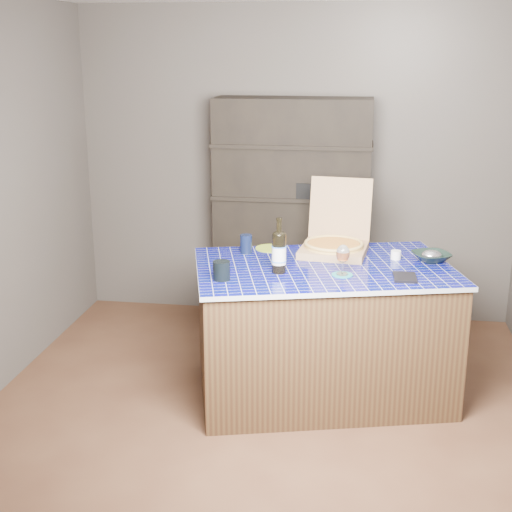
% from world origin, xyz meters
% --- Properties ---
extents(room, '(3.50, 3.50, 3.50)m').
position_xyz_m(room, '(0.00, 0.00, 1.25)').
color(room, brown).
rests_on(room, ground).
extents(shelving_unit, '(1.20, 0.41, 1.80)m').
position_xyz_m(shelving_unit, '(0.00, 1.53, 0.90)').
color(shelving_unit, black).
rests_on(shelving_unit, floor).
extents(kitchen_island, '(1.78, 1.37, 0.86)m').
position_xyz_m(kitchen_island, '(0.33, 0.30, 0.43)').
color(kitchen_island, '#47331C').
rests_on(kitchen_island, floor).
extents(pizza_box, '(0.47, 0.55, 0.46)m').
position_xyz_m(pizza_box, '(0.38, 0.60, 0.93)').
color(pizza_box, '#A78456').
rests_on(pizza_box, kitchen_island).
extents(mead_bottle, '(0.09, 0.09, 0.34)m').
position_xyz_m(mead_bottle, '(0.07, 0.12, 1.00)').
color(mead_bottle, black).
rests_on(mead_bottle, kitchen_island).
extents(teal_trivet, '(0.13, 0.13, 0.01)m').
position_xyz_m(teal_trivet, '(0.45, 0.12, 0.87)').
color(teal_trivet, teal).
rests_on(teal_trivet, kitchen_island).
extents(wine_glass, '(0.08, 0.08, 0.18)m').
position_xyz_m(wine_glass, '(0.45, 0.12, 0.99)').
color(wine_glass, white).
rests_on(wine_glass, teal_trivet).
extents(tumbler, '(0.10, 0.10, 0.11)m').
position_xyz_m(tumbler, '(-0.25, -0.07, 0.92)').
color(tumbler, black).
rests_on(tumbler, kitchen_island).
extents(dvd_case, '(0.14, 0.19, 0.01)m').
position_xyz_m(dvd_case, '(0.81, 0.11, 0.87)').
color(dvd_case, black).
rests_on(dvd_case, kitchen_island).
extents(bowl, '(0.30, 0.30, 0.06)m').
position_xyz_m(bowl, '(0.99, 0.50, 0.89)').
color(bowl, black).
rests_on(bowl, kitchen_island).
extents(foil_contents, '(0.13, 0.11, 0.06)m').
position_xyz_m(foil_contents, '(0.99, 0.50, 0.90)').
color(foil_contents, silver).
rests_on(foil_contents, bowl).
extents(white_jar, '(0.06, 0.06, 0.06)m').
position_xyz_m(white_jar, '(0.77, 0.51, 0.89)').
color(white_jar, white).
rests_on(white_jar, kitchen_island).
extents(navy_cup, '(0.08, 0.08, 0.12)m').
position_xyz_m(navy_cup, '(-0.20, 0.51, 0.92)').
color(navy_cup, black).
rests_on(navy_cup, kitchen_island).
extents(green_trivet, '(0.20, 0.20, 0.01)m').
position_xyz_m(green_trivet, '(-0.05, 0.63, 0.87)').
color(green_trivet, '#97B827').
rests_on(green_trivet, kitchen_island).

